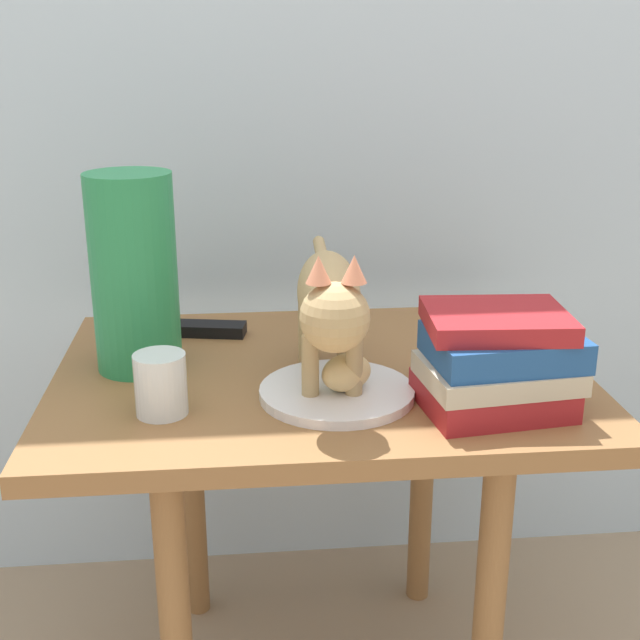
# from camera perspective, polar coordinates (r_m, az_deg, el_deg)

# --- Properties ---
(back_panel) EXTENTS (4.00, 0.04, 2.20)m
(back_panel) POSITION_cam_1_polar(r_m,az_deg,el_deg) (1.59, -1.54, 19.92)
(back_panel) COLOR silver
(back_panel) RESTS_ON ground
(side_table) EXTENTS (0.80, 0.58, 0.59)m
(side_table) POSITION_cam_1_polar(r_m,az_deg,el_deg) (1.30, 0.00, -6.85)
(side_table) COLOR olive
(side_table) RESTS_ON ground
(plate) EXTENTS (0.22, 0.22, 0.01)m
(plate) POSITION_cam_1_polar(r_m,az_deg,el_deg) (1.17, 1.17, -4.98)
(plate) COLOR white
(plate) RESTS_ON side_table
(bread_roll) EXTENTS (0.10, 0.10, 0.05)m
(bread_roll) POSITION_cam_1_polar(r_m,az_deg,el_deg) (1.16, 1.82, -3.61)
(bread_roll) COLOR #E0BC7A
(bread_roll) RESTS_ON plate
(cat) EXTENTS (0.10, 0.48, 0.23)m
(cat) POSITION_cam_1_polar(r_m,az_deg,el_deg) (1.16, 0.68, 1.37)
(cat) COLOR tan
(cat) RESTS_ON side_table
(book_stack) EXTENTS (0.22, 0.18, 0.14)m
(book_stack) POSITION_cam_1_polar(r_m,az_deg,el_deg) (1.14, 12.09, -2.80)
(book_stack) COLOR maroon
(book_stack) RESTS_ON side_table
(green_vase) EXTENTS (0.13, 0.13, 0.30)m
(green_vase) POSITION_cam_1_polar(r_m,az_deg,el_deg) (1.26, -12.63, 3.16)
(green_vase) COLOR #288C51
(green_vase) RESTS_ON side_table
(candle_jar) EXTENTS (0.07, 0.07, 0.08)m
(candle_jar) POSITION_cam_1_polar(r_m,az_deg,el_deg) (1.13, -10.86, -4.57)
(candle_jar) COLOR silver
(candle_jar) RESTS_ON side_table
(tv_remote) EXTENTS (0.16, 0.07, 0.02)m
(tv_remote) POSITION_cam_1_polar(r_m,az_deg,el_deg) (1.43, -8.14, -0.60)
(tv_remote) COLOR black
(tv_remote) RESTS_ON side_table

